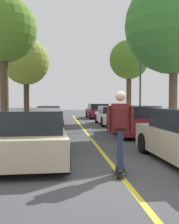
# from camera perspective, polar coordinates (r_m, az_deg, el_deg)

# --- Properties ---
(ground) EXTENTS (80.00, 80.00, 0.00)m
(ground) POSITION_cam_1_polar(r_m,az_deg,el_deg) (6.36, 6.52, -12.92)
(ground) COLOR #424244
(center_line) EXTENTS (0.12, 39.20, 0.01)m
(center_line) POSITION_cam_1_polar(r_m,az_deg,el_deg) (10.21, 1.62, -7.00)
(center_line) COLOR gold
(center_line) RESTS_ON ground
(parked_car_left_nearest) EXTENTS (2.08, 4.68, 1.42)m
(parked_car_left_nearest) POSITION_cam_1_polar(r_m,az_deg,el_deg) (8.14, -11.63, -4.48)
(parked_car_left_nearest) COLOR #BCAD89
(parked_car_left_nearest) RESTS_ON ground
(parked_car_left_near) EXTENTS (2.01, 4.59, 1.26)m
(parked_car_left_near) POSITION_cam_1_polar(r_m,az_deg,el_deg) (13.95, -9.27, -1.87)
(parked_car_left_near) COLOR #38383D
(parked_car_left_near) RESTS_ON ground
(parked_car_left_far) EXTENTS (1.93, 4.46, 1.23)m
(parked_car_left_far) POSITION_cam_1_polar(r_m,az_deg,el_deg) (20.86, -8.18, -0.49)
(parked_car_left_far) COLOR maroon
(parked_car_left_far) RESTS_ON ground
(parked_car_right_near) EXTENTS (2.01, 4.40, 1.41)m
(parked_car_right_near) POSITION_cam_1_polar(r_m,az_deg,el_deg) (13.51, 8.91, -1.75)
(parked_car_right_near) COLOR maroon
(parked_car_right_near) RESTS_ON ground
(parked_car_right_far) EXTENTS (1.85, 4.57, 1.24)m
(parked_car_right_far) POSITION_cam_1_polar(r_m,az_deg,el_deg) (19.19, 4.44, -0.70)
(parked_car_right_far) COLOR white
(parked_car_right_far) RESTS_ON ground
(parked_car_right_farthest) EXTENTS (1.98, 4.14, 1.32)m
(parked_car_right_farthest) POSITION_cam_1_polar(r_m,az_deg,el_deg) (25.95, 1.70, 0.20)
(parked_car_right_farthest) COLOR maroon
(parked_car_right_farthest) RESTS_ON ground
(street_tree_left_nearest) EXTENTS (3.16, 3.16, 6.49)m
(street_tree_left_nearest) POSITION_cam_1_polar(r_m,az_deg,el_deg) (14.46, -17.03, 15.62)
(street_tree_left_nearest) COLOR #4C3823
(street_tree_left_nearest) RESTS_ON sidewalk_left
(street_tree_left_near) EXTENTS (3.67, 3.67, 6.39)m
(street_tree_left_near) POSITION_cam_1_polar(r_m,az_deg,el_deg) (23.12, -12.71, 9.83)
(street_tree_left_near) COLOR #3D2D1E
(street_tree_left_near) RESTS_ON sidewalk_left
(street_tree_right_nearest) EXTENTS (4.59, 4.59, 7.34)m
(street_tree_right_nearest) POSITION_cam_1_polar(r_m,az_deg,el_deg) (14.31, 16.74, 16.47)
(street_tree_right_nearest) COLOR brown
(street_tree_right_nearest) RESTS_ON sidewalk_right
(street_tree_right_near) EXTENTS (3.03, 3.03, 6.17)m
(street_tree_right_near) POSITION_cam_1_polar(r_m,az_deg,el_deg) (22.28, 8.01, 10.35)
(street_tree_right_near) COLOR #4C3823
(street_tree_right_near) RESTS_ON sidewalk_right
(streetlamp) EXTENTS (0.36, 0.24, 5.64)m
(streetlamp) POSITION_cam_1_polar(r_m,az_deg,el_deg) (18.79, 10.26, 7.58)
(streetlamp) COLOR #38383D
(streetlamp) RESTS_ON sidewalk_right
(skateboard) EXTENTS (0.39, 0.87, 0.10)m
(skateboard) POSITION_cam_1_polar(r_m,az_deg,el_deg) (6.50, 6.22, -11.78)
(skateboard) COLOR black
(skateboard) RESTS_ON ground
(skateboarder) EXTENTS (0.59, 0.71, 1.78)m
(skateboarder) POSITION_cam_1_polar(r_m,az_deg,el_deg) (6.29, 6.26, -2.74)
(skateboarder) COLOR black
(skateboarder) RESTS_ON skateboard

